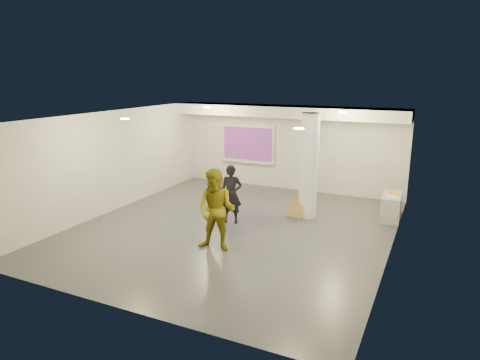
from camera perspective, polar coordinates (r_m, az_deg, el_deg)
The scene contains 20 objects.
floor at distance 11.59m, azimuth -0.85°, elevation -6.44°, with size 8.00×9.00×0.01m, color #383B40.
ceiling at distance 10.91m, azimuth -0.91°, elevation 8.49°, with size 8.00×9.00×0.01m, color silver.
wall_back at distance 15.24m, azimuth 6.62°, elevation 4.29°, with size 8.00×0.01×3.00m, color beige.
wall_front at distance 7.55m, azimuth -16.21°, elevation -6.32°, with size 8.00×0.01×3.00m, color beige.
wall_left at distance 13.37m, azimuth -16.47°, elevation 2.44°, with size 0.01×9.00×3.00m, color beige.
wall_right at distance 10.10m, azimuth 19.95°, elevation -1.47°, with size 0.01×9.00×3.00m, color beige.
soffit_band at distance 14.56m, azimuth 6.06°, elevation 9.09°, with size 8.00×1.10×0.36m, color silver.
downlight_nw at distance 14.14m, azimuth -4.49°, elevation 9.63°, with size 0.22×0.22×0.02m, color #FFE97F.
downlight_ne at distance 12.56m, azimuth 13.45°, elevation 8.75°, with size 0.22×0.22×0.02m, color #FFE97F.
downlight_sw at distance 10.86m, azimuth -15.09°, elevation 7.88°, with size 0.22×0.22×0.02m, color #FFE97F.
downlight_se at distance 8.71m, azimuth 7.82°, elevation 6.82°, with size 0.22×0.22×0.02m, color #FFE97F.
column at distance 12.27m, azimuth 9.17°, elevation 1.84°, with size 0.52×0.52×3.00m, color white.
projection_screen at distance 15.77m, azimuth 1.05°, elevation 4.81°, with size 2.10×0.13×1.42m.
credenza at distance 12.97m, azimuth 19.50°, elevation -3.35°, with size 0.51×1.23×0.72m, color #9EA1A4.
papers_stack at distance 12.61m, azimuth 19.63°, elevation -2.11°, with size 0.24×0.31×0.02m, color white.
postit_pad at distance 13.01m, azimuth 19.83°, elevation -1.62°, with size 0.24×0.33×0.03m, color #F5A90F.
cardboard_back at distance 12.60m, azimuth 8.46°, elevation -3.28°, with size 0.62×0.06×0.68m, color olive.
cardboard_front at distance 12.45m, azimuth 7.45°, elevation -3.84°, with size 0.48×0.05×0.53m, color olive.
woman at distance 11.78m, azimuth -1.19°, elevation -1.93°, with size 0.59×0.39×1.63m, color black.
man at distance 9.94m, azimuth -3.17°, elevation -4.05°, with size 0.94×0.74×1.94m, color olive.
Camera 1 is at (4.80, -9.74, 4.05)m, focal length 32.00 mm.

